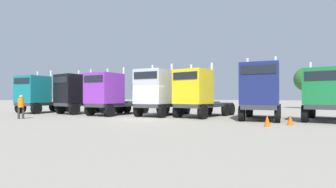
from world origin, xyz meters
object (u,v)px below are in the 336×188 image
object	(u,v)px
semi_truck_teal	(39,94)
semi_truck_yellow	(198,93)
traffic_cone_near	(290,120)
semi_truck_black	(77,94)
traffic_cone_mid	(267,121)
semi_truck_purple	(109,94)
semi_truck_green	(326,94)
semi_truck_navy	(260,91)
visitor_in_hivis	(21,105)
semi_truck_silver	(157,92)

from	to	relation	value
semi_truck_teal	semi_truck_yellow	world-z (taller)	semi_truck_yellow
traffic_cone_near	semi_truck_black	bearing A→B (deg)	170.35
semi_truck_black	traffic_cone_mid	distance (m)	17.62
semi_truck_purple	semi_truck_green	world-z (taller)	semi_truck_purple
semi_truck_navy	semi_truck_green	xyz separation A→B (m)	(4.04, 0.64, -0.22)
semi_truck_yellow	visitor_in_hivis	bearing A→B (deg)	-47.28
semi_truck_purple	semi_truck_green	xyz separation A→B (m)	(16.48, 0.68, -0.10)
semi_truck_yellow	semi_truck_teal	bearing A→B (deg)	-72.06
semi_truck_yellow	traffic_cone_mid	xyz separation A→B (m)	(5.20, -4.54, -1.58)
semi_truck_silver	visitor_in_hivis	bearing A→B (deg)	-49.00
semi_truck_silver	traffic_cone_near	world-z (taller)	semi_truck_silver
semi_truck_teal	traffic_cone_near	bearing A→B (deg)	85.41
semi_truck_black	semi_truck_yellow	xyz separation A→B (m)	(11.81, 0.25, -0.03)
semi_truck_black	semi_truck_navy	xyz separation A→B (m)	(16.52, -0.57, 0.08)
visitor_in_hivis	traffic_cone_mid	xyz separation A→B (m)	(16.99, 1.64, -0.69)
semi_truck_teal	semi_truck_navy	distance (m)	20.86
semi_truck_yellow	semi_truck_purple	bearing A→B (deg)	-68.54
semi_truck_purple	semi_truck_silver	xyz separation A→B (m)	(4.27, 0.68, 0.10)
visitor_in_hivis	semi_truck_yellow	bearing A→B (deg)	-126.35
semi_truck_teal	visitor_in_hivis	size ratio (longest dim) A/B	3.63
semi_truck_black	traffic_cone_mid	bearing A→B (deg)	89.47
semi_truck_green	traffic_cone_near	world-z (taller)	semi_truck_green
semi_truck_teal	semi_truck_silver	distance (m)	12.70
semi_truck_teal	semi_truck_green	xyz separation A→B (m)	(24.90, 0.63, -0.09)
semi_truck_teal	traffic_cone_mid	world-z (taller)	semi_truck_teal
semi_truck_teal	semi_truck_navy	bearing A→B (deg)	91.80
semi_truck_teal	traffic_cone_mid	bearing A→B (deg)	81.92
semi_truck_black	traffic_cone_near	world-z (taller)	semi_truck_black
traffic_cone_near	semi_truck_silver	bearing A→B (deg)	162.27
semi_truck_black	traffic_cone_mid	xyz separation A→B (m)	(17.01, -4.29, -1.61)
visitor_in_hivis	semi_truck_navy	bearing A→B (deg)	-136.03
semi_truck_purple	visitor_in_hivis	size ratio (longest dim) A/B	3.66
semi_truck_navy	semi_truck_silver	bearing A→B (deg)	-92.29
traffic_cone_near	traffic_cone_mid	xyz separation A→B (m)	(-1.22, -1.19, 0.01)
semi_truck_green	traffic_cone_near	xyz separation A→B (m)	(-2.33, -3.17, -1.48)
semi_truck_silver	visitor_in_hivis	xyz separation A→B (m)	(-8.33, -5.99, -0.98)
semi_truck_teal	semi_truck_black	world-z (taller)	semi_truck_black
visitor_in_hivis	semi_truck_purple	bearing A→B (deg)	-101.41
semi_truck_green	traffic_cone_near	distance (m)	4.20
semi_truck_black	semi_truck_navy	distance (m)	16.53
semi_truck_purple	semi_truck_navy	world-z (taller)	semi_truck_navy
semi_truck_black	visitor_in_hivis	world-z (taller)	semi_truck_black
semi_truck_purple	semi_truck_silver	bearing A→B (deg)	106.87
semi_truck_teal	semi_truck_yellow	xyz separation A→B (m)	(16.15, 0.82, 0.03)
traffic_cone_mid	semi_truck_black	bearing A→B (deg)	165.85
semi_truck_yellow	traffic_cone_mid	world-z (taller)	semi_truck_yellow
semi_truck_silver	traffic_cone_mid	distance (m)	9.84
semi_truck_green	semi_truck_purple	bearing A→B (deg)	-75.20
semi_truck_black	semi_truck_yellow	distance (m)	11.82
semi_truck_teal	traffic_cone_mid	size ratio (longest dim) A/B	9.74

